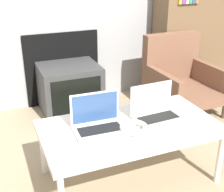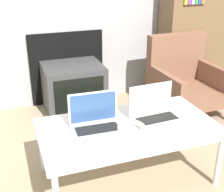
{
  "view_description": "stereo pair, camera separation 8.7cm",
  "coord_description": "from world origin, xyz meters",
  "views": [
    {
      "loc": [
        -0.75,
        -1.2,
        1.34
      ],
      "look_at": [
        0.0,
        0.64,
        0.47
      ],
      "focal_mm": 50.0,
      "sensor_mm": 36.0,
      "label": 1
    },
    {
      "loc": [
        -0.67,
        -1.23,
        1.34
      ],
      "look_at": [
        0.0,
        0.64,
        0.47
      ],
      "focal_mm": 50.0,
      "sensor_mm": 36.0,
      "label": 2
    }
  ],
  "objects": [
    {
      "name": "laptop_left",
      "position": [
        -0.2,
        0.38,
        0.44
      ],
      "size": [
        0.32,
        0.21,
        0.22
      ],
      "rotation": [
        0.0,
        0.0,
        -0.04
      ],
      "color": "silver",
      "rests_on": "table"
    },
    {
      "name": "tv",
      "position": [
        -0.09,
        1.47,
        0.23
      ],
      "size": [
        0.54,
        0.47,
        0.46
      ],
      "color": "#383838",
      "rests_on": "ground_plane"
    },
    {
      "name": "table",
      "position": [
        0.0,
        0.34,
        0.36
      ],
      "size": [
        1.11,
        0.6,
        0.39
      ],
      "color": "silver",
      "rests_on": "ground_plane"
    },
    {
      "name": "phone",
      "position": [
        0.16,
        0.19,
        0.4
      ],
      "size": [
        0.06,
        0.15,
        0.01
      ],
      "color": "silver",
      "rests_on": "table"
    },
    {
      "name": "bookshelf",
      "position": [
        1.29,
        1.55,
        0.87
      ],
      "size": [
        0.81,
        0.32,
        1.74
      ],
      "color": "brown",
      "rests_on": "ground_plane"
    },
    {
      "name": "headphones",
      "position": [
        -0.01,
        0.28,
        0.41
      ],
      "size": [
        0.18,
        0.18,
        0.04
      ],
      "color": "beige",
      "rests_on": "table"
    },
    {
      "name": "armchair",
      "position": [
        0.92,
        1.17,
        0.32
      ],
      "size": [
        0.62,
        0.67,
        0.7
      ],
      "rotation": [
        0.0,
        0.0,
        0.03
      ],
      "color": "brown",
      "rests_on": "ground_plane"
    },
    {
      "name": "laptop_right",
      "position": [
        0.2,
        0.38,
        0.44
      ],
      "size": [
        0.32,
        0.22,
        0.22
      ],
      "rotation": [
        0.0,
        0.0,
        0.06
      ],
      "color": "#B2B2B7",
      "rests_on": "table"
    }
  ]
}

